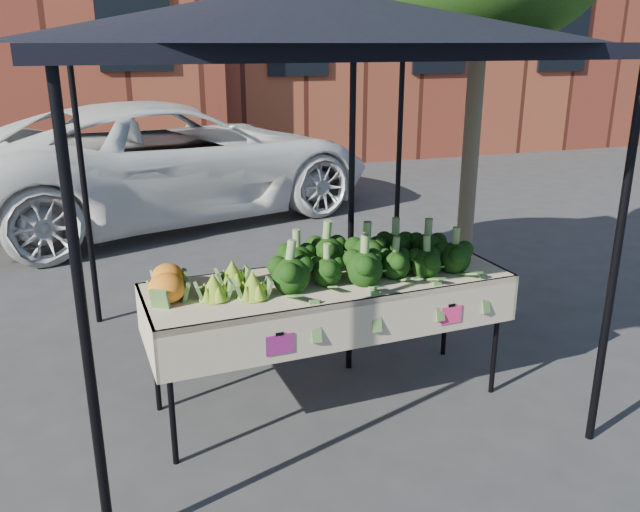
{
  "coord_description": "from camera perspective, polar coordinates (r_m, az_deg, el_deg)",
  "views": [
    {
      "loc": [
        -1.29,
        -3.86,
        2.39
      ],
      "look_at": [
        0.07,
        0.12,
        1.0
      ],
      "focal_mm": 36.66,
      "sensor_mm": 36.0,
      "label": 1
    }
  ],
  "objects": [
    {
      "name": "cauliflower_pair",
      "position": [
        4.1,
        -13.21,
        -2.0
      ],
      "size": [
        0.26,
        0.46,
        0.2
      ],
      "primitive_type": "ellipsoid",
      "color": "orange",
      "rests_on": "table"
    },
    {
      "name": "ground",
      "position": [
        4.72,
        -0.36,
        -12.15
      ],
      "size": [
        90.0,
        90.0,
        0.0
      ],
      "primitive_type": "plane",
      "color": "#313133"
    },
    {
      "name": "street_tree",
      "position": [
        5.61,
        13.39,
        14.0
      ],
      "size": [
        2.05,
        2.05,
        4.03
      ],
      "primitive_type": null,
      "color": "#1E4C14",
      "rests_on": "ground"
    },
    {
      "name": "romanesco_cluster",
      "position": [
        4.07,
        -7.91,
        -1.67
      ],
      "size": [
        0.46,
        0.5,
        0.23
      ],
      "primitive_type": "ellipsoid",
      "color": "#88AB24",
      "rests_on": "table"
    },
    {
      "name": "table",
      "position": [
        4.46,
        0.84,
        -7.5
      ],
      "size": [
        2.44,
        0.92,
        0.9
      ],
      "color": "beige",
      "rests_on": "ground"
    },
    {
      "name": "broccoli_heap",
      "position": [
        4.35,
        4.18,
        0.28
      ],
      "size": [
        1.4,
        0.6,
        0.3
      ],
      "primitive_type": "ellipsoid",
      "color": "black",
      "rests_on": "table"
    },
    {
      "name": "canopy",
      "position": [
        4.58,
        -1.71,
        5.43
      ],
      "size": [
        3.16,
        3.16,
        2.74
      ],
      "primitive_type": null,
      "color": "black",
      "rests_on": "ground"
    }
  ]
}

